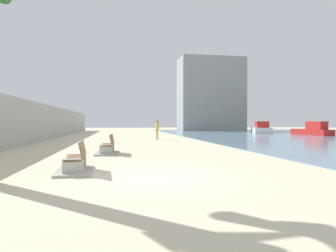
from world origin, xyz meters
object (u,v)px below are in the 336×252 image
object	(u,v)px
bench_near	(76,165)
person_walking	(157,128)
boat_mid_bay	(313,130)
bench_far	(108,149)
boat_far_left	(261,129)

from	to	relation	value
bench_near	person_walking	xyz separation A→B (m)	(4.77, 16.80, 0.81)
person_walking	boat_mid_bay	distance (m)	20.34
boat_mid_bay	bench_near	bearing A→B (deg)	-137.08
bench_far	boat_far_left	distance (m)	33.62
person_walking	boat_far_left	bearing A→B (deg)	39.98
bench_far	boat_far_left	xyz separation A→B (m)	(21.32, 25.99, 0.41)
bench_far	person_walking	world-z (taller)	person_walking
person_walking	bench_near	bearing A→B (deg)	-105.86
bench_far	boat_mid_bay	world-z (taller)	boat_mid_bay
person_walking	boat_mid_bay	bearing A→B (deg)	16.48
bench_near	bench_far	bearing A→B (deg)	81.40
bench_near	boat_far_left	distance (m)	38.38
bench_far	boat_mid_bay	size ratio (longest dim) A/B	0.36
bench_near	boat_far_left	size ratio (longest dim) A/B	0.26
bench_far	person_walking	bearing A→B (deg)	70.90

